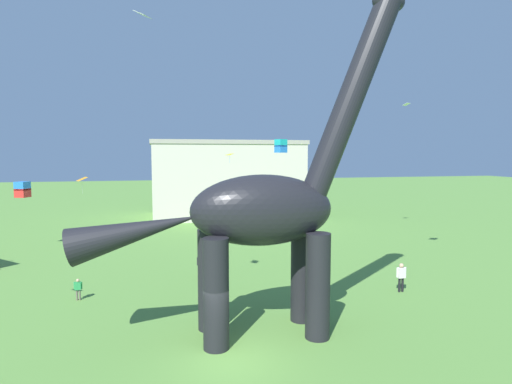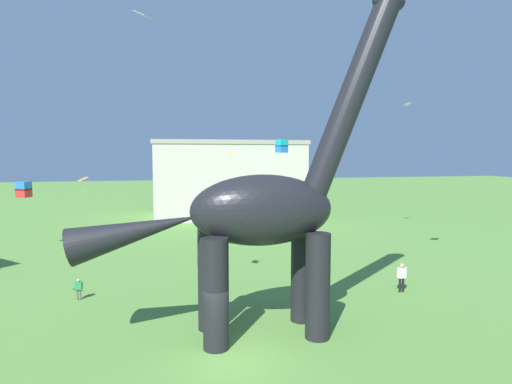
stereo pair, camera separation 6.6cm
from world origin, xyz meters
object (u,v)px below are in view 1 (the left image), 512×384
(kite_mid_left, at_px, (281,146))
(dinosaur_sculpture, at_px, (261,210))
(person_far_spectator, at_px, (78,287))
(kite_mid_right, at_px, (143,15))
(kite_trailing, at_px, (22,189))
(kite_apex, at_px, (406,104))
(kite_drifting, at_px, (82,179))
(person_strolling_adult, at_px, (401,275))
(person_photographer, at_px, (201,263))
(kite_near_low, at_px, (230,155))

(kite_mid_left, bearing_deg, dinosaur_sculpture, -108.84)
(dinosaur_sculpture, bearing_deg, kite_mid_left, 72.00)
(person_far_spectator, xyz_separation_m, kite_mid_right, (3.89, -5.18, 13.24))
(kite_trailing, bearing_deg, person_far_spectator, -65.62)
(person_far_spectator, height_order, kite_mid_right, kite_mid_right)
(kite_apex, xyz_separation_m, kite_trailing, (-34.67, 1.56, -7.76))
(dinosaur_sculpture, xyz_separation_m, kite_drifting, (-10.89, 23.03, 0.20))
(person_strolling_adult, relative_size, person_photographer, 1.09)
(person_far_spectator, distance_m, kite_drifting, 17.35)
(person_strolling_adult, xyz_separation_m, person_photographer, (-11.04, 5.71, -0.08))
(person_far_spectator, height_order, kite_apex, kite_apex)
(person_far_spectator, distance_m, kite_apex, 33.24)
(kite_mid_right, bearing_deg, kite_apex, 36.48)
(person_strolling_adult, distance_m, kite_near_low, 18.14)
(dinosaur_sculpture, distance_m, kite_near_low, 18.93)
(dinosaur_sculpture, height_order, person_far_spectator, dinosaur_sculpture)
(person_far_spectator, height_order, kite_mid_left, kite_mid_left)
(kite_drifting, relative_size, kite_apex, 1.70)
(kite_mid_right, distance_m, kite_mid_left, 25.34)
(kite_near_low, distance_m, kite_mid_left, 7.21)
(person_photographer, height_order, kite_drifting, kite_drifting)
(person_strolling_adult, bearing_deg, kite_trailing, 87.86)
(person_photographer, bearing_deg, person_far_spectator, 47.47)
(person_strolling_adult, height_order, kite_near_low, kite_near_low)
(dinosaur_sculpture, distance_m, kite_mid_left, 24.29)
(person_strolling_adult, relative_size, kite_apex, 1.92)
(person_far_spectator, distance_m, person_photographer, 7.65)
(dinosaur_sculpture, height_order, kite_near_low, dinosaur_sculpture)
(kite_apex, distance_m, kite_trailing, 35.57)
(dinosaur_sculpture, height_order, kite_trailing, dinosaur_sculpture)
(person_photographer, xyz_separation_m, kite_trailing, (-13.60, 11.50, 4.17))
(kite_apex, relative_size, kite_near_low, 1.01)
(kite_mid_left, bearing_deg, kite_drifting, 179.22)
(dinosaur_sculpture, distance_m, person_far_spectator, 11.96)
(kite_apex, distance_m, kite_near_low, 18.22)
(dinosaur_sculpture, xyz_separation_m, kite_near_low, (1.90, 18.68, 2.43))
(dinosaur_sculpture, relative_size, person_far_spectator, 12.83)
(dinosaur_sculpture, xyz_separation_m, kite_trailing, (-15.23, 20.92, -0.48))
(person_photographer, bearing_deg, dinosaur_sculpture, 125.45)
(person_far_spectator, bearing_deg, kite_near_low, 114.49)
(dinosaur_sculpture, relative_size, kite_trailing, 11.81)
(person_far_spectator, xyz_separation_m, kite_trailing, (-6.50, 14.35, 4.38))
(kite_trailing, distance_m, kite_mid_left, 23.38)
(kite_near_low, bearing_deg, kite_mid_left, 34.92)
(dinosaur_sculpture, relative_size, kite_mid_left, 11.70)
(person_strolling_adult, relative_size, kite_mid_right, 1.87)
(dinosaur_sculpture, xyz_separation_m, kite_apex, (19.44, 19.36, 7.29))
(kite_drifting, bearing_deg, person_photographer, -55.79)
(kite_mid_right, bearing_deg, dinosaur_sculpture, -16.16)
(kite_trailing, xyz_separation_m, kite_mid_left, (23.00, 1.86, 3.75))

